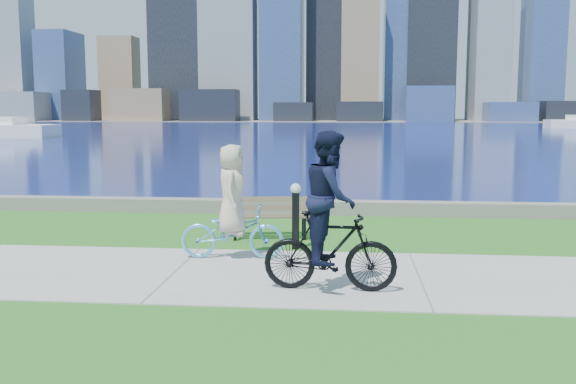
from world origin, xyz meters
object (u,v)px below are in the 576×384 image
object	(u,v)px
cyclist_woman	(232,216)
cyclist_man	(330,224)
park_bench	(269,213)
bollard_lamp	(296,212)

from	to	relation	value
cyclist_woman	cyclist_man	size ratio (longest dim) A/B	0.87
park_bench	bollard_lamp	distance (m)	1.23
bollard_lamp	park_bench	bearing A→B (deg)	121.68
park_bench	bollard_lamp	xyz separation A→B (m)	(0.64, -1.03, 0.21)
bollard_lamp	cyclist_man	bearing A→B (deg)	-75.30
park_bench	bollard_lamp	world-z (taller)	bollard_lamp
bollard_lamp	cyclist_woman	world-z (taller)	cyclist_woman
cyclist_woman	cyclist_man	distance (m)	2.64
cyclist_man	park_bench	bearing A→B (deg)	22.39
bollard_lamp	cyclist_woman	distance (m)	1.43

